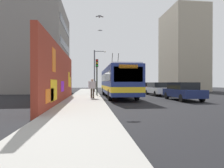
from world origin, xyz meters
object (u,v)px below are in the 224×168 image
Objects in this scene: parked_car_navy at (183,91)px; traffic_light at (97,71)px; pedestrian_at_curb at (92,87)px; parked_car_white at (158,89)px; street_lamp at (96,68)px; city_bus at (117,81)px; parked_car_red at (144,87)px.

traffic_light reaches higher than parked_car_navy.
traffic_light is (3.65, -0.53, 1.65)m from pedestrian_at_curb.
street_lamp is (6.91, 7.24, 2.98)m from parked_car_white.
pedestrian_at_curb is at bearing 171.76° from traffic_light.
city_bus is at bearing 49.59° from parked_car_navy.
city_bus is 7.12× the size of pedestrian_at_curb.
pedestrian_at_curb is (1.30, 7.88, 0.35)m from parked_car_navy.
traffic_light is (-1.34, 7.35, 2.00)m from parked_car_white.
street_lamp is at bearing -0.78° from traffic_light.
parked_car_navy is 0.93× the size of parked_car_white.
parked_car_white is 5.85m from parked_car_red.
pedestrian_at_curb is at bearing 139.43° from city_bus.
traffic_light is (4.95, 7.35, 2.00)m from parked_car_navy.
parked_car_navy is at bearing -151.26° from street_lamp.
traffic_light is 0.63× the size of street_lamp.
parked_car_red is at bearing -98.34° from street_lamp.
pedestrian_at_curb reaches higher than parked_car_red.
street_lamp is (11.90, -0.64, 2.63)m from pedestrian_at_curb.
pedestrian_at_curb is at bearing 122.34° from parked_car_white.
parked_car_white is (6.29, -0.00, 0.00)m from parked_car_navy.
city_bus reaches higher than pedestrian_at_curb.
parked_car_red is 7.90m from street_lamp.
parked_car_red is 10.47m from traffic_light.
parked_car_red is 1.11× the size of traffic_light.
street_lamp reaches higher than parked_car_navy.
traffic_light reaches higher than parked_car_white.
parked_car_navy is 12.14m from parked_car_red.
parked_car_white is at bearing -0.00° from parked_car_navy.
parked_car_white is (1.86, -5.20, -0.92)m from city_bus.
city_bus reaches higher than parked_car_red.
traffic_light reaches higher than pedestrian_at_curb.
city_bus is at bearing 146.01° from parked_car_red.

